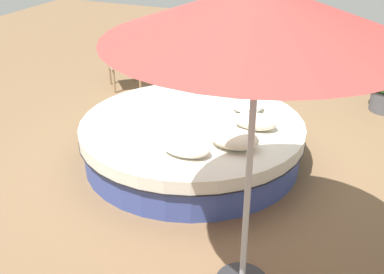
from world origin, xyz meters
The scene contains 8 objects.
ground_plane centered at (0.00, 0.00, 0.00)m, with size 16.00×16.00×0.00m, color brown.
round_bed centered at (0.00, 0.00, 0.26)m, with size 2.72×2.72×0.51m.
throw_pillow_0 centered at (-0.26, 0.76, 0.59)m, with size 0.53×0.33×0.16m, color silver.
throw_pillow_1 centered at (-0.67, 0.41, 0.61)m, with size 0.55×0.39×0.20m, color beige.
throw_pillow_2 centered at (-0.75, -0.11, 0.61)m, with size 0.51×0.28×0.19m, color beige.
throw_pillow_3 centered at (-0.51, -0.58, 0.59)m, with size 0.40×0.39×0.15m, color white.
patio_chair centered at (1.97, -1.78, 0.56)m, with size 0.72×0.72×0.98m.
patio_umbrella centered at (-1.24, 1.84, 2.27)m, with size 2.03×2.03×2.48m.
Camera 1 is at (-2.01, 4.71, 2.93)m, focal length 43.98 mm.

